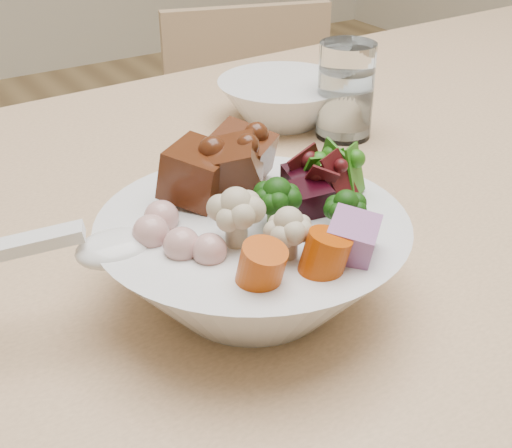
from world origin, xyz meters
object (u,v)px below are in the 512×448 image
at_px(food_bowl, 254,253).
at_px(side_bowl, 283,102).
at_px(dining_table, 462,222).
at_px(chair_far, 259,178).
at_px(water_glass, 345,95).

height_order(food_bowl, side_bowl, food_bowl).
relative_size(dining_table, chair_far, 2.17).
distance_m(dining_table, side_bowl, 0.28).
bearing_deg(dining_table, chair_far, 75.54).
height_order(food_bowl, water_glass, food_bowl).
bearing_deg(side_bowl, chair_far, 60.33).
xyz_separation_m(dining_table, chair_far, (0.16, 0.72, -0.28)).
height_order(dining_table, water_glass, water_glass).
xyz_separation_m(water_glass, side_bowl, (-0.04, 0.08, -0.03)).
bearing_deg(chair_far, food_bowl, -105.72).
height_order(chair_far, side_bowl, side_bowl).
xyz_separation_m(dining_table, water_glass, (-0.08, 0.14, 0.14)).
xyz_separation_m(dining_table, food_bowl, (-0.36, -0.09, 0.13)).
relative_size(water_glass, side_bowl, 0.70).
xyz_separation_m(food_bowl, side_bowl, (0.24, 0.31, -0.01)).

